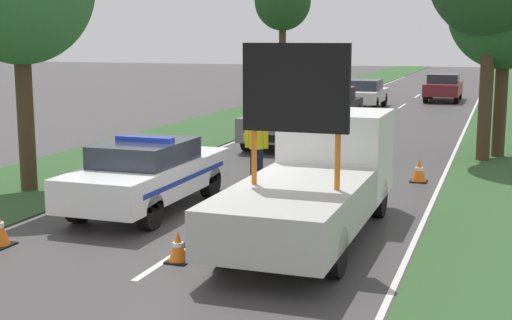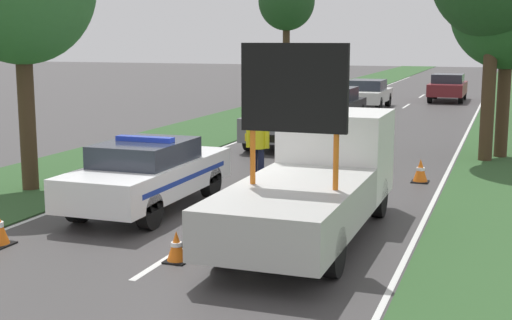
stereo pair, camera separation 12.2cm
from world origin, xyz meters
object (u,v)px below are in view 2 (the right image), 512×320
Objects in this scene: police_car at (149,173)px; queued_car_van_white at (367,93)px; work_truck at (317,178)px; traffic_cone_near_truck at (170,168)px; police_officer at (258,142)px; pedestrian_civilian at (288,148)px; traffic_cone_centre_front at (195,227)px; traffic_cone_lane_edge at (420,171)px; traffic_cone_behind_barrier at (176,247)px; road_barrier at (299,143)px; queued_car_wagon_maroon at (448,87)px; queued_car_suv_grey at (284,121)px; roadside_tree_far_left at (287,2)px; roadside_tree_near_right at (509,10)px; queued_car_sedan_black at (336,105)px.

queued_car_van_white is (0.14, 23.19, -0.01)m from police_car.
work_truck is 8.70× the size of traffic_cone_near_truck.
pedestrian_civilian is at bearing -172.40° from police_officer.
traffic_cone_centre_front is at bearing 44.62° from work_truck.
traffic_cone_near_truck is 1.20× the size of traffic_cone_lane_edge.
traffic_cone_behind_barrier is 8.35m from traffic_cone_lane_edge.
traffic_cone_centre_front is at bearing -101.83° from pedestrian_civilian.
road_barrier is 0.87m from pedestrian_civilian.
queued_car_wagon_maroon is (-0.10, 29.41, -0.22)m from work_truck.
traffic_cone_behind_barrier is 0.12× the size of queued_car_suv_grey.
road_barrier is 0.70× the size of queued_car_suv_grey.
queued_car_van_white is at bearing 57.94° from queued_car_wagon_maroon.
work_truck is 0.88× the size of roadside_tree_far_left.
police_car is 2.95m from traffic_cone_centre_front.
pedestrian_civilian is (-0.03, -0.87, 0.01)m from road_barrier.
police_officer is at bearing 98.38° from traffic_cone_centre_front.
queued_car_suv_grey is 0.68× the size of roadside_tree_near_right.
road_barrier is 12.25m from queued_car_sedan_black.
police_car reaches higher than road_barrier.
queued_car_sedan_black is (-1.06, 12.85, -0.22)m from police_officer.
roadside_tree_near_right is at bearing 40.68° from traffic_cone_near_truck.
police_officer reaches higher than queued_car_suv_grey.
pedestrian_civilian is 3.39m from traffic_cone_lane_edge.
road_barrier is 19.08m from queued_car_van_white.
queued_car_sedan_black is (-3.64, 16.90, -0.24)m from work_truck.
queued_car_suv_grey is 0.60× the size of roadside_tree_far_left.
queued_car_suv_grey reaches higher than road_barrier.
roadside_tree_near_right is (4.80, 5.19, 3.44)m from road_barrier.
traffic_cone_lane_edge is (5.02, 4.76, -0.48)m from police_car.
police_officer reaches higher than traffic_cone_near_truck.
traffic_cone_centre_front is 0.14× the size of queued_car_wagon_maroon.
queued_car_van_white is at bearing 83.55° from pedestrian_civilian.
work_truck is 2.10× the size of road_barrier.
queued_car_suv_grey is at bearing -179.45° from roadside_tree_near_right.
police_officer is 0.41× the size of queued_car_suv_grey.
work_truck is at bearing 98.68° from queued_car_van_white.
queued_car_wagon_maroon is (-1.36, 24.06, 0.52)m from traffic_cone_lane_edge.
traffic_cone_behind_barrier is 0.11× the size of queued_car_wagon_maroon.
traffic_cone_behind_barrier is at bearing 87.22° from queued_car_wagon_maroon.
police_car is 3.90m from pedestrian_civilian.
traffic_cone_near_truck is 0.11× the size of roadside_tree_near_right.
roadside_tree_far_left reaches higher than queued_car_sedan_black.
queued_car_suv_grey reaches higher than queued_car_wagon_maroon.
queued_car_suv_grey is at bearing 79.42° from queued_car_wagon_maroon.
police_car reaches higher than traffic_cone_behind_barrier.
queued_car_van_white is at bearing -77.55° from work_truck.
traffic_cone_centre_front is 25.97m from roadside_tree_far_left.
work_truck reaches higher than road_barrier.
roadside_tree_near_right is (6.70, -13.80, 3.58)m from queued_car_van_white.
pedestrian_civilian is at bearing 90.00° from traffic_cone_centre_front.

